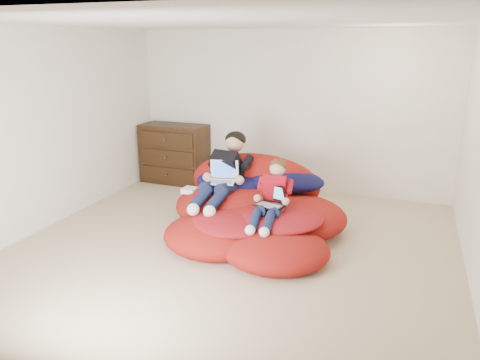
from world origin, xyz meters
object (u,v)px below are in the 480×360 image
at_px(laptop_black, 271,200).
at_px(older_boy, 226,169).
at_px(younger_boy, 272,193).
at_px(laptop_white, 222,176).
at_px(beanbag_pile, 254,209).
at_px(dresser, 174,154).

bearing_deg(laptop_black, older_boy, 145.88).
bearing_deg(younger_boy, laptop_black, -90.00).
bearing_deg(laptop_white, older_boy, 90.00).
distance_m(beanbag_pile, older_boy, 0.64).
bearing_deg(younger_boy, laptop_white, 154.82).
xyz_separation_m(older_boy, younger_boy, (0.78, -0.49, -0.09)).
bearing_deg(laptop_white, laptop_black, -27.43).
xyz_separation_m(dresser, laptop_black, (2.28, -1.93, 0.06)).
height_order(beanbag_pile, older_boy, older_boy).
relative_size(older_boy, laptop_white, 3.31).
bearing_deg(laptop_black, younger_boy, 90.00).
relative_size(dresser, younger_boy, 1.17).
distance_m(beanbag_pile, laptop_white, 0.59).
relative_size(dresser, laptop_black, 2.75).
height_order(beanbag_pile, younger_boy, younger_boy).
relative_size(beanbag_pile, younger_boy, 2.55).
distance_m(dresser, laptop_black, 2.98).
height_order(older_boy, younger_boy, older_boy).
xyz_separation_m(younger_boy, laptop_white, (-0.78, 0.37, 0.03)).
xyz_separation_m(beanbag_pile, laptop_black, (0.34, -0.40, 0.29)).
height_order(dresser, laptop_white, dresser).
relative_size(younger_boy, laptop_black, 2.35).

